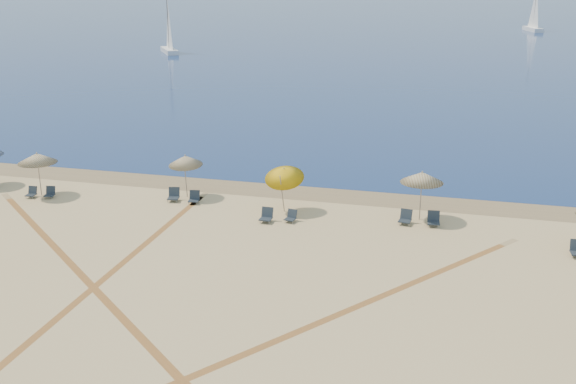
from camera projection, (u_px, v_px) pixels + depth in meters
name	position (u px, v px, depth m)	size (l,w,h in m)	color
ocean	(440.00, 3.00, 224.84)	(500.00, 500.00, 0.00)	#0C2151
wet_sand	(305.00, 192.00, 40.05)	(500.00, 500.00, 0.00)	olive
umbrella_1	(37.00, 158.00, 38.77)	(2.19, 2.19, 2.57)	gray
umbrella_2	(185.00, 160.00, 38.50)	(1.91, 1.95, 2.54)	gray
umbrella_3	(284.00, 174.00, 36.24)	(2.10, 2.15, 2.78)	gray
umbrella_4	(422.00, 177.00, 35.05)	(2.21, 2.21, 2.64)	gray
chair_2	(32.00, 193.00, 39.10)	(0.55, 0.63, 0.61)	black
chair_3	(50.00, 193.00, 39.05)	(0.62, 0.69, 0.63)	black
chair_4	(174.00, 195.00, 38.51)	(0.74, 0.82, 0.73)	black
chair_5	(194.00, 198.00, 38.15)	(0.67, 0.75, 0.69)	black
chair_6	(267.00, 216.00, 35.40)	(0.61, 0.71, 0.72)	black
chair_7	(291.00, 216.00, 35.42)	(0.63, 0.70, 0.62)	black
chair_8	(405.00, 218.00, 35.13)	(0.69, 0.78, 0.72)	black
chair_9	(434.00, 219.00, 34.87)	(0.67, 0.77, 0.73)	black
sailboat_0	(534.00, 15.00, 131.62)	(3.48, 6.96, 10.04)	white
sailboat_1	(169.00, 34.00, 99.99)	(4.73, 6.02, 9.21)	white
tire_tracks	(144.00, 308.00, 26.60)	(48.74, 42.26, 0.00)	tan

